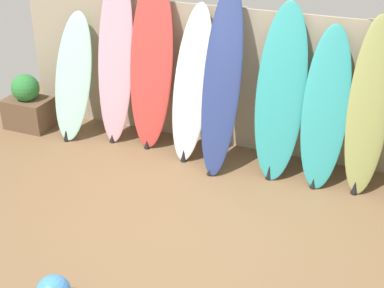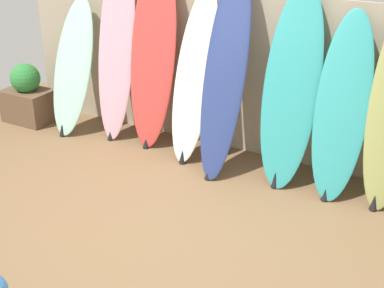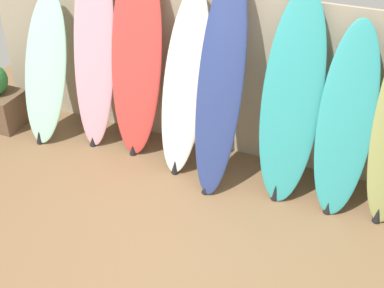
% 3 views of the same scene
% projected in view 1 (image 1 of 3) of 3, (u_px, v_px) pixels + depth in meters
% --- Properties ---
extents(ground, '(7.68, 7.68, 0.00)m').
position_uv_depth(ground, '(176.00, 230.00, 5.41)').
color(ground, brown).
extents(fence_back, '(6.08, 0.11, 1.80)m').
position_uv_depth(fence_back, '(240.00, 81.00, 6.63)').
color(fence_back, tan).
rests_on(fence_back, ground).
extents(surfboard_seafoam_0, '(0.58, 0.76, 1.62)m').
position_uv_depth(surfboard_seafoam_0, '(73.00, 77.00, 7.03)').
color(surfboard_seafoam_0, '#9ED6BC').
rests_on(surfboard_seafoam_0, ground).
extents(surfboard_pink_1, '(0.52, 0.57, 2.21)m').
position_uv_depth(surfboard_pink_1, '(115.00, 58.00, 6.79)').
color(surfboard_pink_1, pink).
rests_on(surfboard_pink_1, ground).
extents(surfboard_red_2, '(0.59, 0.51, 2.18)m').
position_uv_depth(surfboard_red_2, '(151.00, 64.00, 6.63)').
color(surfboard_red_2, '#D13D38').
rests_on(surfboard_red_2, ground).
extents(surfboard_white_3, '(0.49, 0.66, 1.87)m').
position_uv_depth(surfboard_white_3, '(192.00, 85.00, 6.45)').
color(surfboard_white_3, white).
rests_on(surfboard_white_3, ground).
extents(surfboard_navy_4, '(0.52, 0.85, 2.14)m').
position_uv_depth(surfboard_navy_4, '(222.00, 82.00, 6.15)').
color(surfboard_navy_4, navy).
rests_on(surfboard_navy_4, ground).
extents(surfboard_teal_5, '(0.63, 0.72, 1.97)m').
position_uv_depth(surfboard_teal_5, '(281.00, 94.00, 6.06)').
color(surfboard_teal_5, teal).
rests_on(surfboard_teal_5, ground).
extents(surfboard_teal_6, '(0.57, 0.66, 1.77)m').
position_uv_depth(surfboard_teal_6, '(325.00, 110.00, 5.91)').
color(surfboard_teal_6, teal).
rests_on(surfboard_teal_6, ground).
extents(surfboard_olive_7, '(0.51, 0.66, 1.91)m').
position_uv_depth(surfboard_olive_7, '(369.00, 108.00, 5.77)').
color(surfboard_olive_7, olive).
rests_on(surfboard_olive_7, ground).
extents(planter_box, '(0.62, 0.44, 0.77)m').
position_uv_depth(planter_box, '(28.00, 105.00, 7.39)').
color(planter_box, brown).
rests_on(planter_box, ground).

